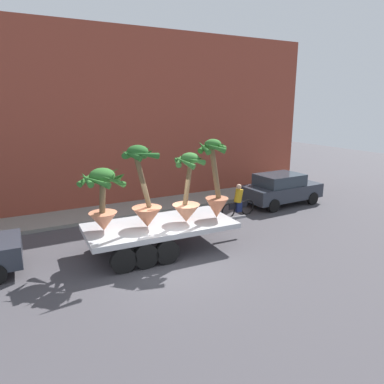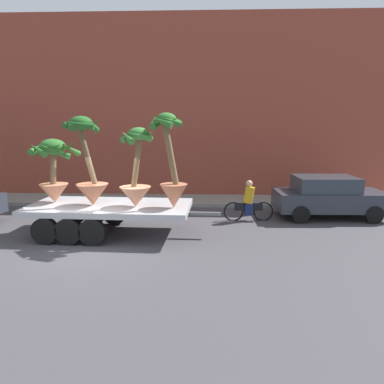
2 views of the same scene
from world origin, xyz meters
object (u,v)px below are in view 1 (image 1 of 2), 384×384
flatbed_trailer (154,231)px  potted_palm_rear (187,195)px  potted_palm_middle (144,195)px  potted_palm_front (103,198)px  parked_car (281,188)px  potted_palm_extra (215,185)px  cyclist (238,202)px

flatbed_trailer → potted_palm_rear: potted_palm_rear is taller
flatbed_trailer → potted_palm_middle: (-0.35, -0.12, 1.36)m
flatbed_trailer → potted_palm_middle: size_ratio=2.22×
potted_palm_front → parked_car: potted_palm_front is taller
potted_palm_middle → potted_palm_front: potted_palm_middle is taller
potted_palm_extra → cyclist: size_ratio=1.56×
flatbed_trailer → potted_palm_extra: size_ratio=2.15×
flatbed_trailer → parked_car: bearing=17.0°
potted_palm_rear → potted_palm_front: size_ratio=1.18×
potted_palm_extra → parked_car: 6.50m
flatbed_trailer → potted_palm_middle: bearing=-161.7°
potted_palm_middle → cyclist: size_ratio=1.51×
cyclist → parked_car: 3.13m
potted_palm_front → parked_car: 9.90m
flatbed_trailer → potted_palm_middle: potted_palm_middle is taller
potted_palm_front → cyclist: 6.85m
parked_car → cyclist: bearing=-168.8°
flatbed_trailer → potted_palm_front: size_ratio=2.97×
potted_palm_rear → parked_car: size_ratio=0.60×
potted_palm_middle → potted_palm_extra: bearing=-5.6°
potted_palm_front → cyclist: (6.51, 1.58, -1.42)m
potted_palm_rear → potted_palm_middle: size_ratio=0.88×
cyclist → parked_car: size_ratio=0.45×
flatbed_trailer → potted_palm_rear: size_ratio=2.53×
potted_palm_front → cyclist: bearing=13.7°
flatbed_trailer → potted_palm_rear: bearing=-12.8°
potted_palm_front → cyclist: size_ratio=1.13×
potted_palm_middle → potted_palm_front: size_ratio=1.34×
potted_palm_rear → potted_palm_middle: 1.54m
cyclist → potted_palm_middle: bearing=-159.6°
flatbed_trailer → cyclist: (4.89, 1.83, -0.09)m
potted_palm_middle → cyclist: potted_palm_middle is taller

